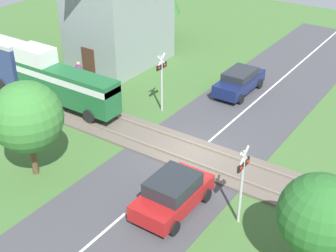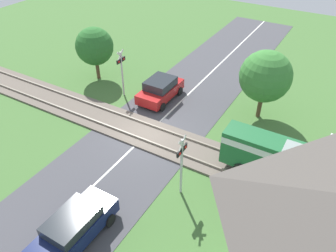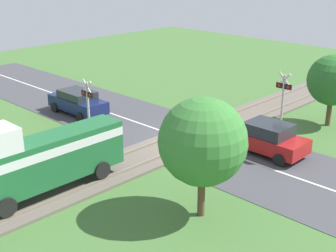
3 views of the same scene
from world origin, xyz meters
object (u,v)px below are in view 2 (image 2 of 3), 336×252
at_px(crossing_signal_east_approach, 182,159).
at_px(car_far_side, 74,228).
at_px(crossing_signal_west_approach, 122,68).
at_px(pedestrian_by_station, 319,239).
at_px(car_near_crossing, 160,89).

bearing_deg(crossing_signal_east_approach, car_far_side, -29.08).
xyz_separation_m(car_far_side, crossing_signal_east_approach, (-4.68, 2.60, 1.42)).
xyz_separation_m(crossing_signal_west_approach, pedestrian_by_station, (6.09, 14.54, -1.48)).
bearing_deg(car_far_side, pedestrian_by_station, 117.69).
xyz_separation_m(car_far_side, crossing_signal_west_approach, (-10.85, -5.48, 1.42)).
bearing_deg(car_far_side, crossing_signal_west_approach, -153.18).
distance_m(car_near_crossing, crossing_signal_east_approach, 9.02).
bearing_deg(pedestrian_by_station, car_near_crossing, -120.25).
height_order(crossing_signal_west_approach, pedestrian_by_station, crossing_signal_west_approach).
distance_m(crossing_signal_west_approach, pedestrian_by_station, 15.83).
xyz_separation_m(crossing_signal_west_approach, crossing_signal_east_approach, (6.16, 8.09, 0.00)).
bearing_deg(car_near_crossing, crossing_signal_west_approach, -71.62).
bearing_deg(crossing_signal_east_approach, crossing_signal_west_approach, -127.31).
bearing_deg(crossing_signal_west_approach, crossing_signal_east_approach, 52.69).
distance_m(car_near_crossing, pedestrian_by_station, 13.82).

